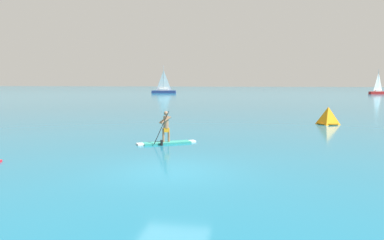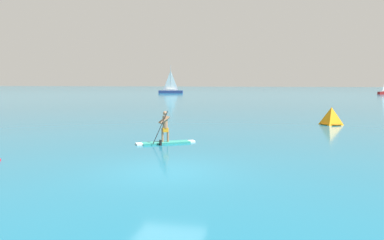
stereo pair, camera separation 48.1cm
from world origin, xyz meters
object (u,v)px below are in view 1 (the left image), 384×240
sailboat_left_horizon (164,90)px  sailboat_right_horizon (378,90)px  paddleboarder_mid_center (166,136)px  race_marker_buoy (328,117)px

sailboat_left_horizon → sailboat_right_horizon: bearing=174.5°
paddleboarder_mid_center → sailboat_left_horizon: sailboat_left_horizon is taller
paddleboarder_mid_center → sailboat_right_horizon: size_ratio=0.46×
sailboat_left_horizon → sailboat_right_horizon: size_ratio=1.21×
sailboat_left_horizon → sailboat_right_horizon: (54.18, 2.60, 0.06)m
race_marker_buoy → paddleboarder_mid_center: bearing=-132.5°
race_marker_buoy → sailboat_right_horizon: (23.60, 70.35, 0.37)m
sailboat_right_horizon → race_marker_buoy: bearing=48.3°
race_marker_buoy → sailboat_right_horizon: bearing=71.5°
paddleboarder_mid_center → sailboat_right_horizon: bearing=-142.8°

